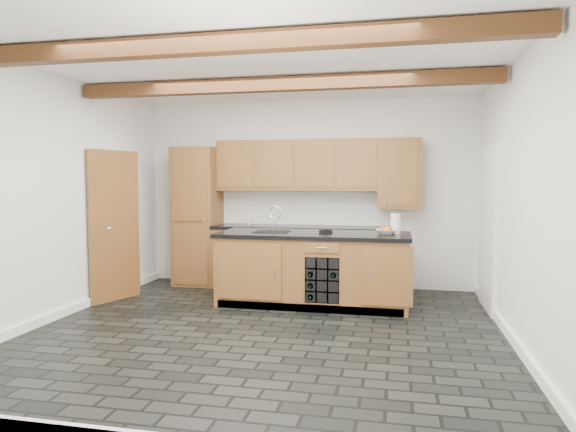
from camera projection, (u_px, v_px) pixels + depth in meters
name	position (u px, v px, depth m)	size (l,w,h in m)	color
ground	(266.00, 331.00, 5.47)	(5.00, 5.00, 0.00)	black
room_shell	(270.00, 187.00, 5.90)	(5.01, 5.00, 5.00)	white
back_cabinetry	(279.00, 222.00, 7.66)	(3.65, 0.62, 2.20)	brown
island	(314.00, 269.00, 6.63)	(2.48, 0.96, 0.93)	brown
faucet	(273.00, 229.00, 6.76)	(0.45, 0.40, 0.34)	black
kitchen_scale	(326.00, 231.00, 6.60)	(0.18, 0.14, 0.05)	black
fruit_bowl	(386.00, 232.00, 6.42)	(0.24, 0.24, 0.06)	silver
fruit_cluster	(386.00, 229.00, 6.42)	(0.16, 0.17, 0.07)	red
paper_towel	(396.00, 224.00, 6.46)	(0.12, 0.12, 0.26)	white
mug	(249.00, 222.00, 7.77)	(0.11, 0.11, 0.10)	white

